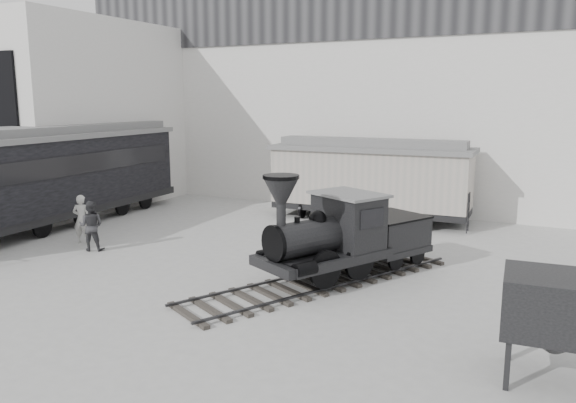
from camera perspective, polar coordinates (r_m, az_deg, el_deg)
The scene contains 9 objects.
ground at distance 15.13m, azimuth -7.77°, elevation -10.23°, with size 90.00×90.00×0.00m, color #9E9E9B.
north_wall at distance 27.84m, azimuth 9.81°, elevation 10.75°, with size 34.00×2.51×11.00m.
west_pavilion at distance 31.26m, azimuth -19.96°, elevation 8.29°, with size 7.00×12.11×9.00m.
locomotive at distance 16.70m, azimuth 5.32°, elevation -3.93°, with size 5.88×9.03×3.22m.
boxcar at distance 24.97m, azimuth 8.35°, elevation 2.42°, with size 8.92×3.11×3.61m.
passenger_coach at distance 25.33m, azimuth -23.13°, elevation 2.40°, with size 3.81×14.71×3.90m.
visitor_a at distance 22.15m, azimuth -20.21°, elevation -1.69°, with size 0.67×0.44×1.83m, color #BBB9B4.
visitor_b at distance 21.00m, azimuth -19.37°, elevation -2.34°, with size 0.87×0.68×1.79m, color #323235.
coal_hopper at distance 11.77m, azimuth 25.65°, elevation -10.21°, with size 2.03×1.71×2.10m.
Camera 1 is at (8.05, -11.66, 5.30)m, focal length 35.00 mm.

